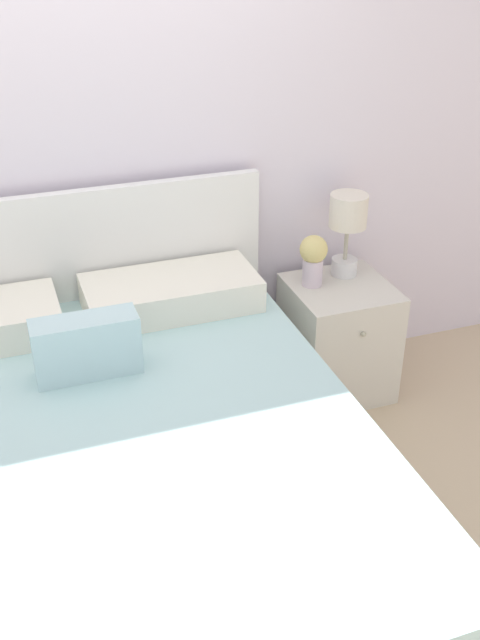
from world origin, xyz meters
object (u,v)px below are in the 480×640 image
at_px(table_lamp, 348,223).
at_px(bed, 114,489).
at_px(nightstand, 338,338).
at_px(flower_vase, 314,257).

bearing_deg(table_lamp, bed, -147.09).
bearing_deg(bed, nightstand, 30.54).
relative_size(bed, table_lamp, 5.22).
distance_m(table_lamp, flower_vase, 0.23).
distance_m(bed, table_lamp, 1.64).
distance_m(nightstand, table_lamp, 0.57).
height_order(nightstand, table_lamp, table_lamp).
bearing_deg(flower_vase, nightstand, -28.30).
xyz_separation_m(bed, table_lamp, (1.31, 0.85, 0.51)).
xyz_separation_m(nightstand, table_lamp, (0.07, 0.12, 0.55)).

